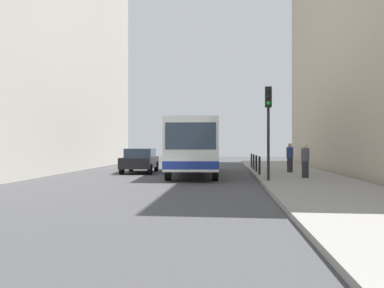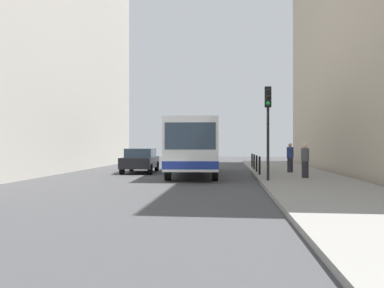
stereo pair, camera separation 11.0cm
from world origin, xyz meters
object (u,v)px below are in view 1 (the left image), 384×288
Objects in this scene: car_beside_bus at (140,160)px; pedestrian_near_signal at (305,161)px; traffic_light at (268,115)px; bollard_far at (254,162)px; bus at (194,144)px; bollard_near at (260,165)px; bollard_mid at (256,163)px; pedestrian_mid_sidewalk at (290,158)px; bollard_farthest at (251,160)px.

pedestrian_near_signal is (8.99, -5.32, 0.17)m from car_beside_bus.
traffic_light reaches higher than bollard_far.
bus reaches higher than bollard_near.
bollard_mid is at bearing 170.54° from car_beside_bus.
bus is at bearing 123.75° from traffic_light.
traffic_light is at bearing 133.16° from car_beside_bus.
pedestrian_near_signal is (1.98, -6.85, 0.33)m from bollard_far.
car_beside_bus is at bearing -26.14° from bus.
car_beside_bus is 4.70× the size of bollard_mid.
pedestrian_mid_sidewalk is (1.86, -0.40, 0.35)m from bollard_mid.
bollard_far is 1.00× the size of bollard_farthest.
bus is 11.71× the size of bollard_far.
bollard_far is at bearing -170.02° from car_beside_bus.
traffic_light reaches higher than bollard_farthest.
pedestrian_near_signal is (5.56, -3.84, -0.78)m from bus.
pedestrian_mid_sidewalk is at bearing 72.89° from traffic_light.
bus is at bearing -11.69° from pedestrian_near_signal.
traffic_light is (7.11, -6.98, 2.22)m from car_beside_bus.
traffic_light is 6.56m from bollard_mid.
bollard_near is at bearing 40.92° from pedestrian_mid_sidewalk.
bollard_far is 3.38m from pedestrian_mid_sidewalk.
pedestrian_near_signal is at bearing -65.94° from bollard_mid.
traffic_light reaches higher than bollard_near.
traffic_light is at bearing -89.33° from bollard_far.
bus reaches higher than pedestrian_mid_sidewalk.
bollard_far is at bearing -62.80° from pedestrian_mid_sidewalk.
bus reaches higher than bollard_farthest.
bollard_farthest is (7.01, 3.93, -0.16)m from car_beside_bus.
pedestrian_mid_sidewalk is at bearing -12.26° from bollard_mid.
traffic_light is 4.40m from bollard_near.
bollard_near is 2.41m from bollard_mid.
traffic_light is 4.32× the size of bollard_near.
traffic_light reaches higher than pedestrian_mid_sidewalk.
traffic_light is 2.48× the size of pedestrian_mid_sidewalk.
bollard_near is at bearing -90.00° from bollard_far.
pedestrian_near_signal is at bearing 41.46° from traffic_light.
bus is 2.49× the size of car_beside_bus.
bollard_mid is 1.93m from pedestrian_mid_sidewalk.
traffic_light is at bearing 121.01° from bus.
bus is 5.49m from pedestrian_mid_sidewalk.
bollard_far is (3.57, 3.01, -1.10)m from bus.
bollard_far and bollard_farthest have the same top height.
bus is 3.86m from car_beside_bus.
pedestrian_mid_sidewalk reaches higher than bollard_near.
bus is at bearing 154.27° from car_beside_bus.
bus is at bearing -4.10° from pedestrian_mid_sidewalk.
bollard_near is (3.57, -1.80, -1.10)m from bus.
car_beside_bus is 7.06m from bollard_mid.
bollard_mid and bollard_far have the same top height.
pedestrian_mid_sidewalk is (1.86, -5.21, 0.35)m from bollard_farthest.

